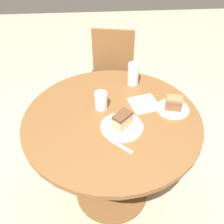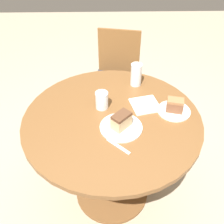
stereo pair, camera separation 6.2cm
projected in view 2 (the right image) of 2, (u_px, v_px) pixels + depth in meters
name	position (u px, v px, depth m)	size (l,w,h in m)	color
ground_plane	(112.00, 191.00, 2.07)	(8.00, 8.00, 0.00)	tan
table	(112.00, 138.00, 1.68)	(1.07, 1.07, 0.78)	brown
chair	(116.00, 78.00, 2.44)	(0.48, 0.50, 0.89)	brown
plate_near	(121.00, 127.00, 1.49)	(0.24, 0.24, 0.01)	white
plate_far	(174.00, 111.00, 1.60)	(0.20, 0.20, 0.01)	white
cake_slice_near	(121.00, 121.00, 1.46)	(0.13, 0.13, 0.09)	tan
cake_slice_far	(175.00, 105.00, 1.57)	(0.11, 0.09, 0.08)	brown
glass_lemonade	(102.00, 101.00, 1.60)	(0.08, 0.08, 0.11)	beige
glass_water	(136.00, 76.00, 1.78)	(0.07, 0.07, 0.16)	silver
napkin_stack	(145.00, 105.00, 1.64)	(0.20, 0.20, 0.01)	silver
fork	(118.00, 146.00, 1.38)	(0.12, 0.12, 0.00)	silver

